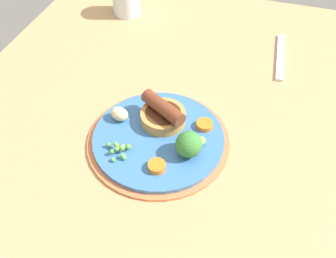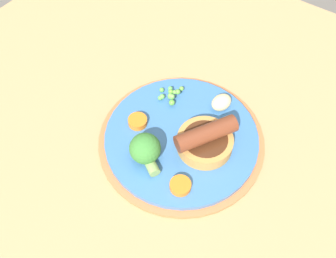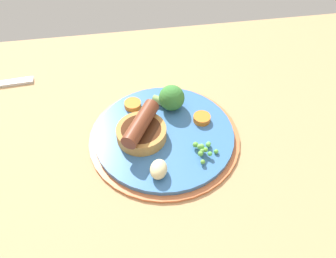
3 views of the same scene
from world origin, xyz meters
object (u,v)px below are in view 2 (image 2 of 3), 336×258
(dinner_plate, at_px, (181,139))
(potato_chunk_0, at_px, (221,102))
(broccoli_floret_near, at_px, (145,149))
(carrot_slice_0, at_px, (138,121))
(pea_pile, at_px, (171,95))
(sausage_pudding, at_px, (205,140))
(carrot_slice_3, at_px, (180,186))

(dinner_plate, height_order, potato_chunk_0, potato_chunk_0)
(broccoli_floret_near, height_order, carrot_slice_0, broccoli_floret_near)
(pea_pile, bearing_deg, carrot_slice_0, 78.96)
(sausage_pudding, relative_size, carrot_slice_3, 3.06)
(dinner_plate, height_order, sausage_pudding, sausage_pudding)
(carrot_slice_0, height_order, carrot_slice_3, same)
(dinner_plate, xyz_separation_m, carrot_slice_3, (-0.05, 0.08, 0.01))
(sausage_pudding, distance_m, pea_pile, 0.11)
(sausage_pudding, distance_m, potato_chunk_0, 0.08)
(pea_pile, xyz_separation_m, potato_chunk_0, (-0.08, -0.03, 0.00))
(potato_chunk_0, relative_size, carrot_slice_0, 1.17)
(carrot_slice_3, bearing_deg, pea_pile, -50.67)
(dinner_plate, height_order, carrot_slice_0, carrot_slice_0)
(potato_chunk_0, bearing_deg, sausage_pudding, 102.77)
(potato_chunk_0, bearing_deg, carrot_slice_0, 48.58)
(sausage_pudding, distance_m, carrot_slice_0, 0.11)
(broccoli_floret_near, bearing_deg, dinner_plate, -78.26)
(sausage_pudding, height_order, broccoli_floret_near, sausage_pudding)
(dinner_plate, relative_size, carrot_slice_0, 8.64)
(pea_pile, height_order, broccoli_floret_near, broccoli_floret_near)
(carrot_slice_3, bearing_deg, dinner_plate, -57.56)
(carrot_slice_3, bearing_deg, carrot_slice_0, -24.90)
(dinner_plate, xyz_separation_m, pea_pile, (0.06, -0.05, 0.02))
(broccoli_floret_near, bearing_deg, carrot_slice_3, -159.01)
(dinner_plate, height_order, carrot_slice_3, carrot_slice_3)
(sausage_pudding, height_order, carrot_slice_3, sausage_pudding)
(dinner_plate, xyz_separation_m, sausage_pudding, (-0.04, -0.00, 0.03))
(dinner_plate, xyz_separation_m, carrot_slice_0, (0.07, 0.02, 0.01))
(broccoli_floret_near, xyz_separation_m, potato_chunk_0, (-0.04, -0.15, -0.01))
(sausage_pudding, distance_m, carrot_slice_3, 0.08)
(potato_chunk_0, bearing_deg, pea_pile, 22.33)
(pea_pile, relative_size, potato_chunk_0, 1.25)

